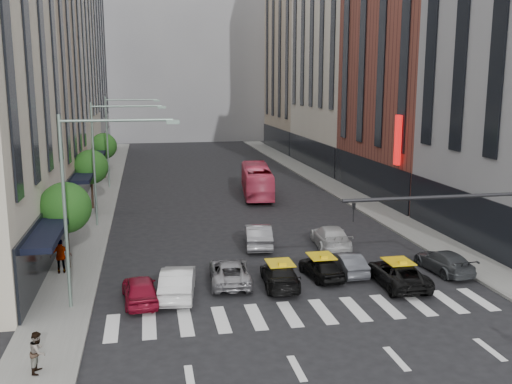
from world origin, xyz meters
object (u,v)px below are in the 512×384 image
pedestrian_near (38,352)px  taxi_left (280,275)px  streetlamp_far (117,130)px  taxi_center (321,267)px  car_red (140,289)px  car_white_front (178,282)px  streetlamp_near (85,186)px  pedestrian_far (61,256)px  streetlamp_mid (107,147)px  bus (257,181)px

pedestrian_near → taxi_left: bearing=-49.3°
streetlamp_far → pedestrian_near: bearing=-92.0°
taxi_center → car_red: bearing=2.6°
car_red → taxi_center: size_ratio=1.10×
car_red → car_white_front: car_white_front is taller
car_red → pedestrian_near: (-3.60, -6.48, 0.25)m
streetlamp_near → pedestrian_far: size_ratio=4.67×
car_white_front → streetlamp_mid: bearing=-67.7°
pedestrian_far → streetlamp_mid: bearing=-107.7°
streetlamp_far → taxi_center: (11.94, -30.02, -5.29)m
streetlamp_near → car_white_front: 6.63m
car_white_front → taxi_left: size_ratio=1.06×
streetlamp_far → car_white_front: streetlamp_far is taller
bus → pedestrian_near: (-14.29, -31.54, -0.52)m
streetlamp_mid → car_red: bearing=-81.8°
taxi_left → streetlamp_mid: bearing=-52.1°
taxi_left → pedestrian_near: 13.06m
bus → pedestrian_far: bearing=60.7°
streetlamp_far → taxi_center: bearing=-68.3°
taxi_left → car_red: bearing=12.5°
streetlamp_far → bus: 15.23m
taxi_left → taxi_center: 2.63m
taxi_left → taxi_center: (2.50, 0.81, -0.01)m
streetlamp_near → streetlamp_far: same height
car_white_front → pedestrian_far: size_ratio=2.38×
streetlamp_near → streetlamp_mid: 16.00m
car_white_front → pedestrian_far: (-6.14, 4.38, 0.36)m
pedestrian_near → bus: bearing=-18.0°
pedestrian_far → taxi_center: bearing=160.2°
taxi_center → car_white_front: bearing=1.5°
taxi_left → streetlamp_far: bearing=-67.6°
pedestrian_near → streetlamp_near: bearing=-5.8°
car_white_front → pedestrian_near: (-5.44, -6.96, 0.17)m
car_white_front → taxi_center: (7.84, 1.22, -0.14)m
streetlamp_mid → streetlamp_far: same height
car_white_front → taxi_left: 5.35m
streetlamp_far → car_white_front: 31.93m
streetlamp_far → taxi_left: streetlamp_far is taller
taxi_left → pedestrian_near: size_ratio=2.80×
car_red → pedestrian_far: (-4.29, 4.86, 0.44)m
streetlamp_near → car_white_front: (4.11, 0.76, -5.15)m
car_red → taxi_left: car_red is taller
streetlamp_mid → streetlamp_far: (0.00, 16.00, 0.00)m
streetlamp_far → bus: bearing=-27.2°
taxi_left → pedestrian_far: size_ratio=2.25×
streetlamp_far → pedestrian_near: 38.55m
streetlamp_far → car_red: (2.26, -31.72, -5.23)m
streetlamp_near → car_red: 5.70m
car_red → car_white_front: size_ratio=0.87×
taxi_center → pedestrian_near: pedestrian_near is taller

